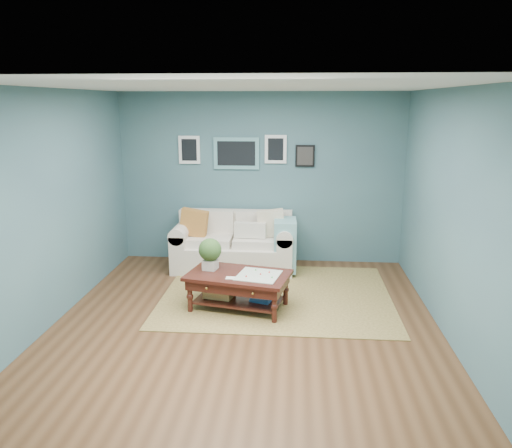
# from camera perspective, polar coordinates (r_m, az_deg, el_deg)

# --- Properties ---
(room_shell) EXTENTS (5.00, 5.02, 2.70)m
(room_shell) POSITION_cam_1_polar(r_m,az_deg,el_deg) (5.58, -1.33, 1.56)
(room_shell) COLOR brown
(room_shell) RESTS_ON ground
(area_rug) EXTENTS (3.04, 2.43, 0.01)m
(area_rug) POSITION_cam_1_polar(r_m,az_deg,el_deg) (6.80, 2.36, -8.11)
(area_rug) COLOR brown
(area_rug) RESTS_ON ground
(loveseat) EXTENTS (1.89, 0.86, 0.97)m
(loveseat) POSITION_cam_1_polar(r_m,az_deg,el_deg) (7.75, -1.95, -2.29)
(loveseat) COLOR silver
(loveseat) RESTS_ON ground
(coffee_table) EXTENTS (1.37, 0.97, 0.87)m
(coffee_table) POSITION_cam_1_polar(r_m,az_deg,el_deg) (6.28, -2.57, -6.29)
(coffee_table) COLOR black
(coffee_table) RESTS_ON ground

